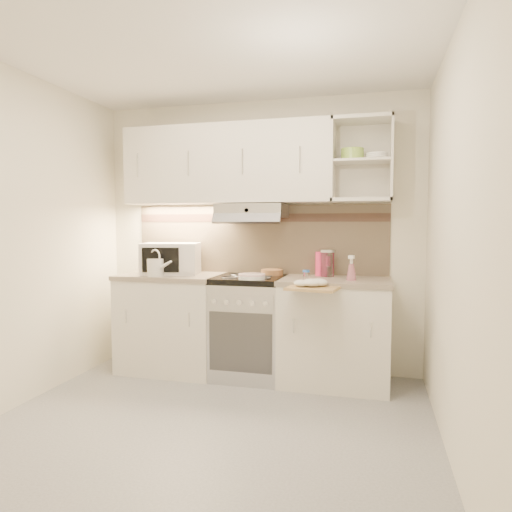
{
  "coord_description": "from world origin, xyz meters",
  "views": [
    {
      "loc": [
        1.06,
        -2.76,
        1.36
      ],
      "look_at": [
        0.1,
        0.95,
        1.09
      ],
      "focal_mm": 32.0,
      "sensor_mm": 36.0,
      "label": 1
    }
  ],
  "objects_px": {
    "glass_jar": "(327,263)",
    "microwave": "(171,258)",
    "electric_range": "(250,326)",
    "pink_pitcher": "(322,264)",
    "cutting_board": "(314,288)",
    "plate_stack": "(252,276)",
    "spray_bottle": "(351,270)",
    "watering_can": "(156,267)"
  },
  "relations": [
    {
      "from": "glass_jar",
      "to": "cutting_board",
      "type": "xyz_separation_m",
      "value": [
        -0.05,
        -0.53,
        -0.15
      ]
    },
    {
      "from": "electric_range",
      "to": "glass_jar",
      "type": "relative_size",
      "value": 3.81
    },
    {
      "from": "electric_range",
      "to": "plate_stack",
      "type": "bearing_deg",
      "value": -68.93
    },
    {
      "from": "microwave",
      "to": "watering_can",
      "type": "height_order",
      "value": "microwave"
    },
    {
      "from": "watering_can",
      "to": "cutting_board",
      "type": "distance_m",
      "value": 1.43
    },
    {
      "from": "spray_bottle",
      "to": "cutting_board",
      "type": "distance_m",
      "value": 0.43
    },
    {
      "from": "plate_stack",
      "to": "pink_pitcher",
      "type": "xyz_separation_m",
      "value": [
        0.54,
        0.38,
        0.09
      ]
    },
    {
      "from": "cutting_board",
      "to": "pink_pitcher",
      "type": "bearing_deg",
      "value": 99.51
    },
    {
      "from": "cutting_board",
      "to": "watering_can",
      "type": "bearing_deg",
      "value": -177.92
    },
    {
      "from": "pink_pitcher",
      "to": "glass_jar",
      "type": "distance_m",
      "value": 0.07
    },
    {
      "from": "electric_range",
      "to": "pink_pitcher",
      "type": "xyz_separation_m",
      "value": [
        0.61,
        0.2,
        0.56
      ]
    },
    {
      "from": "microwave",
      "to": "plate_stack",
      "type": "xyz_separation_m",
      "value": [
        0.83,
        -0.2,
        -0.12
      ]
    },
    {
      "from": "electric_range",
      "to": "pink_pitcher",
      "type": "relative_size",
      "value": 4.15
    },
    {
      "from": "microwave",
      "to": "watering_can",
      "type": "relative_size",
      "value": 2.1
    },
    {
      "from": "pink_pitcher",
      "to": "cutting_board",
      "type": "bearing_deg",
      "value": -77.29
    },
    {
      "from": "pink_pitcher",
      "to": "glass_jar",
      "type": "relative_size",
      "value": 0.92
    },
    {
      "from": "electric_range",
      "to": "pink_pitcher",
      "type": "distance_m",
      "value": 0.85
    },
    {
      "from": "watering_can",
      "to": "pink_pitcher",
      "type": "relative_size",
      "value": 1.27
    },
    {
      "from": "plate_stack",
      "to": "pink_pitcher",
      "type": "height_order",
      "value": "pink_pitcher"
    },
    {
      "from": "watering_can",
      "to": "microwave",
      "type": "bearing_deg",
      "value": 102.15
    },
    {
      "from": "plate_stack",
      "to": "cutting_board",
      "type": "xyz_separation_m",
      "value": [
        0.55,
        -0.2,
        -0.05
      ]
    },
    {
      "from": "electric_range",
      "to": "pink_pitcher",
      "type": "height_order",
      "value": "pink_pitcher"
    },
    {
      "from": "electric_range",
      "to": "glass_jar",
      "type": "bearing_deg",
      "value": 12.85
    },
    {
      "from": "glass_jar",
      "to": "microwave",
      "type": "bearing_deg",
      "value": -174.87
    },
    {
      "from": "glass_jar",
      "to": "spray_bottle",
      "type": "relative_size",
      "value": 1.08
    },
    {
      "from": "microwave",
      "to": "cutting_board",
      "type": "relative_size",
      "value": 1.53
    },
    {
      "from": "electric_range",
      "to": "plate_stack",
      "type": "height_order",
      "value": "plate_stack"
    },
    {
      "from": "watering_can",
      "to": "pink_pitcher",
      "type": "xyz_separation_m",
      "value": [
        1.41,
        0.4,
        0.02
      ]
    },
    {
      "from": "electric_range",
      "to": "cutting_board",
      "type": "height_order",
      "value": "electric_range"
    },
    {
      "from": "glass_jar",
      "to": "electric_range",
      "type": "bearing_deg",
      "value": -167.15
    },
    {
      "from": "plate_stack",
      "to": "cutting_board",
      "type": "relative_size",
      "value": 0.6
    },
    {
      "from": "watering_can",
      "to": "cutting_board",
      "type": "xyz_separation_m",
      "value": [
        1.42,
        -0.17,
        -0.12
      ]
    },
    {
      "from": "electric_range",
      "to": "plate_stack",
      "type": "xyz_separation_m",
      "value": [
        0.07,
        -0.18,
        0.47
      ]
    },
    {
      "from": "cutting_board",
      "to": "glass_jar",
      "type": "bearing_deg",
      "value": 93.41
    },
    {
      "from": "microwave",
      "to": "pink_pitcher",
      "type": "xyz_separation_m",
      "value": [
        1.37,
        0.18,
        -0.03
      ]
    },
    {
      "from": "microwave",
      "to": "watering_can",
      "type": "bearing_deg",
      "value": -112.28
    },
    {
      "from": "watering_can",
      "to": "cutting_board",
      "type": "height_order",
      "value": "watering_can"
    },
    {
      "from": "microwave",
      "to": "spray_bottle",
      "type": "relative_size",
      "value": 2.63
    },
    {
      "from": "cutting_board",
      "to": "microwave",
      "type": "bearing_deg",
      "value": 172.84
    },
    {
      "from": "plate_stack",
      "to": "spray_bottle",
      "type": "height_order",
      "value": "spray_bottle"
    },
    {
      "from": "electric_range",
      "to": "glass_jar",
      "type": "distance_m",
      "value": 0.89
    },
    {
      "from": "plate_stack",
      "to": "pink_pitcher",
      "type": "bearing_deg",
      "value": 35.04
    }
  ]
}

